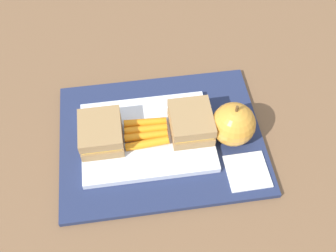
# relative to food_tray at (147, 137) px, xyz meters

# --- Properties ---
(ground_plane) EXTENTS (2.40, 2.40, 0.00)m
(ground_plane) POSITION_rel_food_tray_xyz_m (0.03, 0.00, -0.02)
(ground_plane) COLOR brown
(lunchbag_mat) EXTENTS (0.36, 0.28, 0.01)m
(lunchbag_mat) POSITION_rel_food_tray_xyz_m (0.03, 0.00, -0.01)
(lunchbag_mat) COLOR navy
(lunchbag_mat) RESTS_ON ground_plane
(food_tray) EXTENTS (0.23, 0.17, 0.01)m
(food_tray) POSITION_rel_food_tray_xyz_m (0.00, 0.00, 0.00)
(food_tray) COLOR white
(food_tray) RESTS_ON lunchbag_mat
(sandwich_half_left) EXTENTS (0.07, 0.08, 0.04)m
(sandwich_half_left) POSITION_rel_food_tray_xyz_m (-0.08, 0.00, 0.03)
(sandwich_half_left) COLOR #9E7A4C
(sandwich_half_left) RESTS_ON food_tray
(sandwich_half_right) EXTENTS (0.07, 0.08, 0.04)m
(sandwich_half_right) POSITION_rel_food_tray_xyz_m (0.08, 0.00, 0.03)
(sandwich_half_right) COLOR #9E7A4C
(sandwich_half_right) RESTS_ON food_tray
(carrot_sticks_bundle) EXTENTS (0.08, 0.06, 0.02)m
(carrot_sticks_bundle) POSITION_rel_food_tray_xyz_m (-0.00, 0.00, 0.01)
(carrot_sticks_bundle) COLOR orange
(carrot_sticks_bundle) RESTS_ON food_tray
(apple) EXTENTS (0.08, 0.08, 0.09)m
(apple) POSITION_rel_food_tray_xyz_m (0.15, -0.02, 0.03)
(apple) COLOR gold
(apple) RESTS_ON lunchbag_mat
(paper_napkin) EXTENTS (0.07, 0.07, 0.00)m
(paper_napkin) POSITION_rel_food_tray_xyz_m (0.16, -0.09, -0.00)
(paper_napkin) COLOR white
(paper_napkin) RESTS_ON lunchbag_mat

